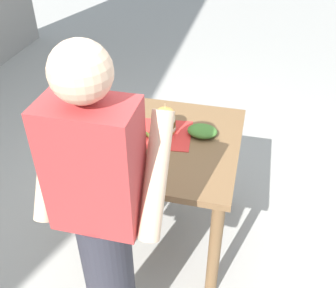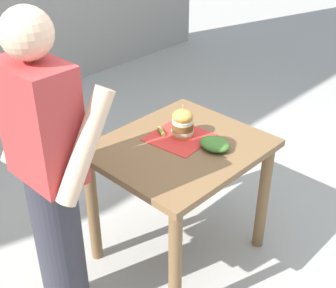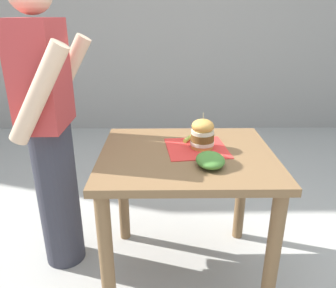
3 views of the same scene
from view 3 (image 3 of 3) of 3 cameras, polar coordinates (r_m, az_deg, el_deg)
The scene contains 7 objects.
ground_plane at distance 2.17m, azimuth 2.83°, elevation -21.10°, with size 80.00×80.00×0.00m, color #ADAAA3.
patio_table at distance 1.80m, azimuth 3.20°, elevation -6.00°, with size 0.79×0.92×0.79m.
serving_paper at distance 1.80m, azimuth 5.00°, elevation -0.70°, with size 0.32×0.32×0.00m, color red.
sandwich at distance 1.77m, azimuth 6.03°, elevation 1.79°, with size 0.13×0.13×0.20m.
pickle_spear at distance 1.89m, azimuth 3.55°, elevation 0.93°, with size 0.02×0.02×0.09m, color #8EA83D.
side_salad at distance 1.59m, azimuth 7.38°, elevation -2.79°, with size 0.18×0.14×0.06m, color #477F33.
diner_across_table at distance 1.93m, azimuth -19.94°, elevation 2.57°, with size 0.55×0.35×1.69m.
Camera 3 is at (-1.59, 0.12, 1.47)m, focal length 35.00 mm.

